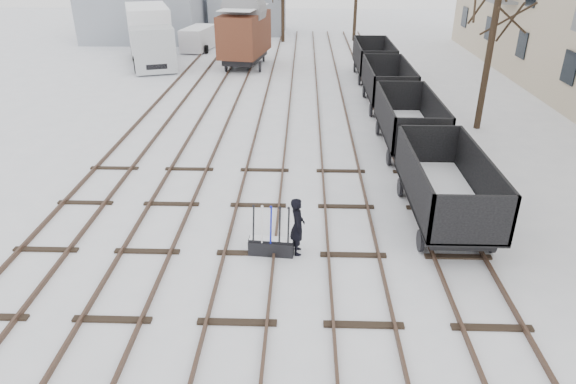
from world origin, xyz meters
The scene contains 16 objects.
ground centered at (0.00, 0.00, 0.00)m, with size 120.00×120.00×0.00m, color white.
tracks centered at (0.00, 13.67, 0.07)m, with size 13.90×52.00×0.16m.
shed_left centered at (-13.00, 36.00, 2.05)m, with size 10.00×8.00×4.10m.
shed_right centered at (-4.00, 40.00, 2.25)m, with size 7.00×6.00×4.50m.
ground_frame centered at (0.63, 0.05, 0.28)m, with size 1.33×0.54×1.49m.
worker centered at (1.38, 0.15, 0.87)m, with size 0.64×0.42×1.75m, color black.
freight_wagon_a centered at (6.00, 2.17, 0.88)m, with size 2.25×5.63×2.30m.
freight_wagon_b centered at (6.00, 8.57, 0.88)m, with size 2.25×5.63×2.30m.
freight_wagon_c centered at (6.00, 14.97, 0.88)m, with size 2.25×5.63×2.30m.
freight_wagon_d centered at (6.00, 21.37, 0.88)m, with size 2.25×5.63×2.30m.
box_van_wagon centered at (-2.73, 24.60, 2.37)m, with size 3.67×5.73×4.08m.
lorry centered at (-9.73, 25.47, 2.03)m, with size 4.66×9.10×3.95m.
panel_van centered at (-7.23, 30.60, 0.96)m, with size 2.47×4.43×1.85m.
crane centered at (-17.00, 35.20, 2.26)m, with size 2.18×5.13×8.59m.
tree_near centered at (9.92, 11.48, 3.45)m, with size 0.30×0.30×6.91m, color black.
tree_far_left centered at (-0.46, 34.79, 2.46)m, with size 0.30×0.30×4.93m, color black.
Camera 1 is at (1.52, -12.52, 8.18)m, focal length 32.00 mm.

